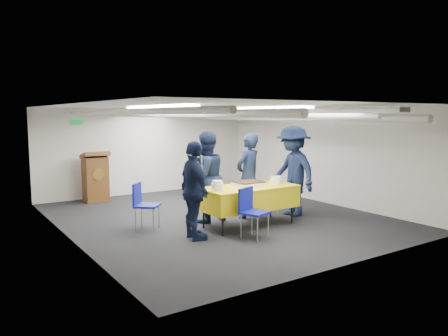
{
  "coord_description": "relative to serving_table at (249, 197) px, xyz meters",
  "views": [
    {
      "loc": [
        -4.84,
        -7.52,
        2.12
      ],
      "look_at": [
        0.03,
        -0.2,
        1.05
      ],
      "focal_mm": 35.0,
      "sensor_mm": 36.0,
      "label": 1
    }
  ],
  "objects": [
    {
      "name": "sailor_c",
      "position": [
        -1.31,
        -0.21,
        0.28
      ],
      "size": [
        0.54,
        1.03,
        1.69
      ],
      "primitive_type": "imported",
      "rotation": [
        0.0,
        0.0,
        1.44
      ],
      "color": "black",
      "rests_on": "ground"
    },
    {
      "name": "plate_stack_right",
      "position": [
        0.62,
        -0.05,
        0.28
      ],
      "size": [
        0.24,
        0.24,
        0.16
      ],
      "color": "white",
      "rests_on": "serving_table"
    },
    {
      "name": "ground",
      "position": [
        -0.1,
        0.95,
        -0.56
      ],
      "size": [
        7.0,
        7.0,
        0.0
      ],
      "primitive_type": "plane",
      "color": "black",
      "rests_on": "ground"
    },
    {
      "name": "room_shell",
      "position": [
        -0.0,
        1.36,
        1.25
      ],
      "size": [
        6.0,
        7.0,
        2.3
      ],
      "color": "beige",
      "rests_on": "ground"
    },
    {
      "name": "chair_right",
      "position": [
        1.51,
        0.44,
        -0.03
      ],
      "size": [
        0.47,
        0.47,
        0.87
      ],
      "color": "gray",
      "rests_on": "ground"
    },
    {
      "name": "podium",
      "position": [
        -1.7,
        4.0,
        0.05
      ],
      "size": [
        0.62,
        0.53,
        1.25
      ],
      "color": "brown",
      "rests_on": "ground"
    },
    {
      "name": "plate_stack_left",
      "position": [
        -0.75,
        -0.05,
        0.29
      ],
      "size": [
        0.22,
        0.22,
        0.18
      ],
      "color": "white",
      "rests_on": "serving_table"
    },
    {
      "name": "sailor_d",
      "position": [
        1.31,
        0.2,
        0.39
      ],
      "size": [
        0.78,
        1.27,
        1.9
      ],
      "primitive_type": "imported",
      "rotation": [
        0.0,
        0.0,
        -1.63
      ],
      "color": "black",
      "rests_on": "ground"
    },
    {
      "name": "chair_near",
      "position": [
        -0.45,
        -0.66,
        -0.03
      ],
      "size": [
        0.53,
        0.53,
        0.87
      ],
      "color": "gray",
      "rests_on": "ground"
    },
    {
      "name": "sailor_b",
      "position": [
        -0.51,
        0.74,
        0.34
      ],
      "size": [
        0.93,
        0.76,
        1.8
      ],
      "primitive_type": "imported",
      "rotation": [
        0.0,
        0.0,
        3.23
      ],
      "color": "black",
      "rests_on": "ground"
    },
    {
      "name": "sailor_a",
      "position": [
        0.41,
        0.56,
        0.32
      ],
      "size": [
        0.72,
        0.57,
        1.75
      ],
      "primitive_type": "imported",
      "rotation": [
        0.0,
        0.0,
        3.39
      ],
      "color": "black",
      "rests_on": "ground"
    },
    {
      "name": "chair_left",
      "position": [
        -1.79,
        0.9,
        -0.03
      ],
      "size": [
        0.59,
        0.59,
        0.87
      ],
      "color": "gray",
      "rests_on": "ground"
    },
    {
      "name": "serving_table",
      "position": [
        0.0,
        0.0,
        0.0
      ],
      "size": [
        1.87,
        0.89,
        0.77
      ],
      "color": "black",
      "rests_on": "ground"
    },
    {
      "name": "sheet_cake",
      "position": [
        0.03,
        0.05,
        0.26
      ],
      "size": [
        0.55,
        0.43,
        0.09
      ],
      "color": "white",
      "rests_on": "serving_table"
    }
  ]
}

